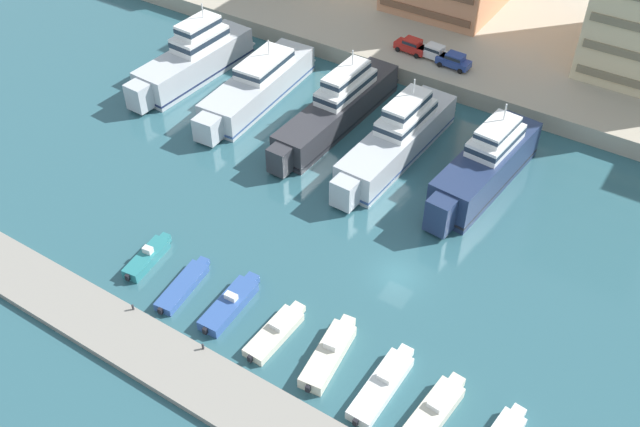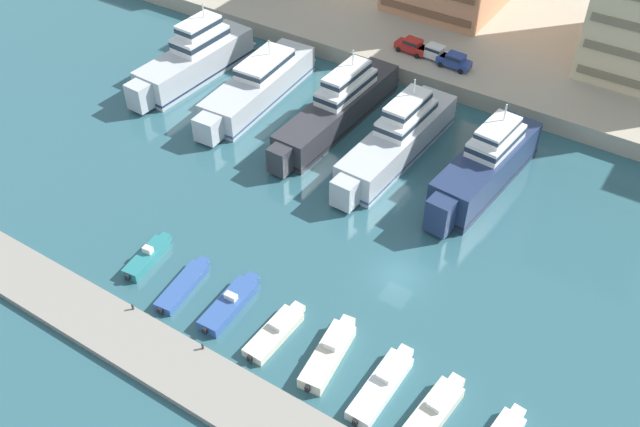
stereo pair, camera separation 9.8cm
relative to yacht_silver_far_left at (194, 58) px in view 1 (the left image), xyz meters
name	(u,v)px [view 1 (the left image)]	position (x,y,z in m)	size (l,w,h in m)	color
ground_plane	(398,276)	(36.99, -16.43, -2.53)	(400.00, 400.00, 0.00)	#2D5B66
pier_dock	(280,427)	(36.99, -34.58, -2.23)	(120.00, 5.13, 0.59)	gray
yacht_silver_far_left	(194,58)	(0.00, 0.00, 0.00)	(5.42, 19.74, 8.75)	silver
yacht_silver_left	(258,86)	(9.61, -0.04, -0.60)	(5.62, 20.94, 6.51)	silver
yacht_charcoal_mid_left	(338,107)	(20.20, 0.69, -0.23)	(4.60, 22.67, 8.11)	#333338
yacht_silver_center_left	(398,138)	(28.57, -0.93, -0.22)	(5.06, 21.25, 8.15)	silver
yacht_navy_center	(485,165)	(38.25, -0.66, 0.06)	(5.71, 18.87, 8.58)	navy
motorboat_teal_far_left	(148,257)	(17.09, -27.02, -2.02)	(2.15, 6.15, 1.53)	teal
motorboat_blue_left	(183,286)	(21.98, -27.85, -2.16)	(2.37, 7.01, 0.82)	#33569E
motorboat_blue_mid_left	(230,304)	(26.77, -27.37, -2.03)	(2.22, 7.33, 1.45)	#33569E
motorboat_cream_center_left	(275,333)	(31.71, -27.73, -2.13)	(2.17, 6.96, 1.21)	beige
motorboat_cream_center	(329,354)	(36.61, -27.29, -1.97)	(2.72, 7.80, 1.66)	beige
motorboat_white_center_right	(382,386)	(41.53, -27.55, -2.06)	(2.11, 8.18, 1.38)	white
motorboat_cream_mid_right	(432,414)	(45.83, -27.80, -1.99)	(2.62, 7.89, 1.51)	beige
car_red_far_left	(411,45)	(21.26, 16.25, 0.58)	(4.22, 2.17, 1.80)	red
car_white_left	(434,52)	(24.27, 16.33, 0.58)	(4.22, 2.18, 1.80)	white
car_blue_mid_left	(454,60)	(27.25, 15.75, 0.58)	(4.18, 2.08, 1.80)	#28428E
bollard_west	(133,307)	(20.38, -32.27, -1.61)	(0.20, 0.20, 0.61)	#2D2D33
bollard_west_mid	(203,346)	(27.93, -32.27, -1.61)	(0.20, 0.20, 0.61)	#2D2D33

